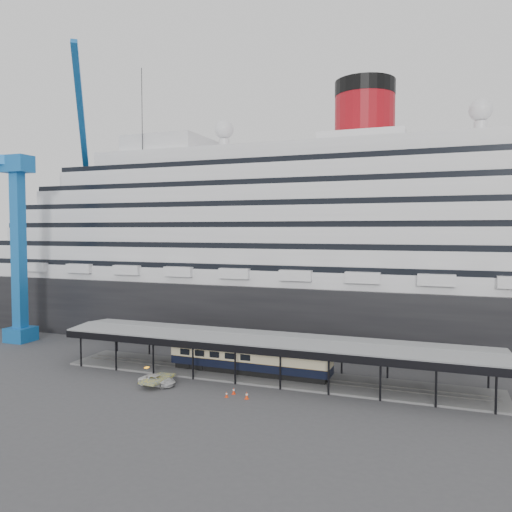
% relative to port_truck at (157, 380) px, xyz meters
% --- Properties ---
extents(ground, '(200.00, 200.00, 0.00)m').
position_rel_port_truck_xyz_m(ground, '(11.55, 2.87, -0.63)').
color(ground, '#3D3D40').
rests_on(ground, ground).
extents(cruise_ship, '(130.00, 30.00, 43.90)m').
position_rel_port_truck_xyz_m(cruise_ship, '(11.60, 34.87, 17.72)').
color(cruise_ship, black).
rests_on(cruise_ship, ground).
extents(platform_canopy, '(56.00, 9.18, 5.30)m').
position_rel_port_truck_xyz_m(platform_canopy, '(11.55, 7.87, 1.73)').
color(platform_canopy, slate).
rests_on(platform_canopy, ground).
extents(crane_blue, '(22.63, 19.19, 47.60)m').
position_rel_port_truck_xyz_m(crane_blue, '(-33.57, 13.49, 19.32)').
color(crane_blue, '#1865B6').
rests_on(crane_blue, ground).
extents(port_truck, '(4.68, 2.36, 1.27)m').
position_rel_port_truck_xyz_m(port_truck, '(0.00, 0.00, 0.00)').
color(port_truck, silver).
rests_on(port_truck, ground).
extents(pullman_carriage, '(21.69, 3.25, 21.24)m').
position_rel_port_truck_xyz_m(pullman_carriage, '(8.92, 7.87, 1.95)').
color(pullman_carriage, black).
rests_on(pullman_carriage, ground).
extents(traffic_cone_left, '(0.46, 0.46, 0.69)m').
position_rel_port_truck_xyz_m(traffic_cone_left, '(9.61, -1.04, -0.29)').
color(traffic_cone_left, red).
rests_on(traffic_cone_left, ground).
extents(traffic_cone_mid, '(0.48, 0.48, 0.79)m').
position_rel_port_truck_xyz_m(traffic_cone_mid, '(9.94, 0.24, -0.24)').
color(traffic_cone_mid, '#F3320D').
rests_on(traffic_cone_mid, ground).
extents(traffic_cone_right, '(0.57, 0.57, 0.84)m').
position_rel_port_truck_xyz_m(traffic_cone_right, '(11.94, -0.76, -0.22)').
color(traffic_cone_right, '#F83C0D').
rests_on(traffic_cone_right, ground).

